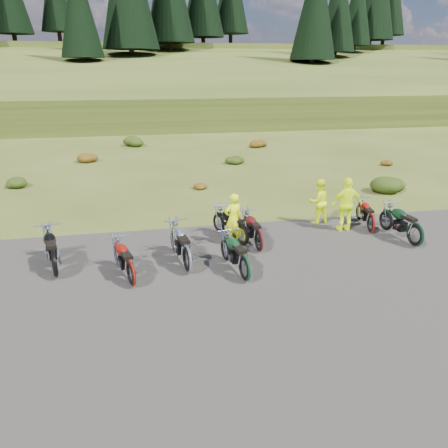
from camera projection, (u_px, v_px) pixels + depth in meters
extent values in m
plane|color=#3D4617|center=(258.00, 272.00, 12.46)|extent=(300.00, 300.00, 0.00)
cube|color=black|center=(280.00, 308.00, 10.62)|extent=(20.00, 12.00, 0.04)
cube|color=#314316|center=(145.00, 89.00, 113.91)|extent=(300.00, 90.00, 9.17)
cylinder|color=black|center=(15.00, 40.00, 69.01)|extent=(0.70, 0.70, 2.20)
cylinder|color=black|center=(60.00, 37.00, 75.38)|extent=(0.70, 0.70, 2.20)
cylinder|color=black|center=(84.00, 65.00, 54.99)|extent=(0.70, 0.70, 2.20)
cone|color=black|center=(78.00, 4.00, 52.64)|extent=(5.28, 5.28, 12.00)
cylinder|color=black|center=(132.00, 56.00, 61.22)|extent=(0.70, 0.70, 2.20)
cylinder|color=black|center=(171.00, 49.00, 67.45)|extent=(0.70, 0.70, 2.20)
cylinder|color=black|center=(203.00, 43.00, 73.68)|extent=(0.70, 0.70, 2.20)
cylinder|color=black|center=(231.00, 39.00, 79.98)|extent=(0.70, 0.70, 2.20)
cylinder|color=black|center=(311.00, 67.00, 59.65)|extent=(0.70, 0.70, 2.20)
cone|color=black|center=(316.00, 3.00, 56.97)|extent=(6.16, 6.16, 14.00)
cylinder|color=black|center=(334.00, 58.00, 65.88)|extent=(0.70, 0.70, 2.20)
cone|color=black|center=(339.00, 4.00, 63.37)|extent=(5.72, 5.72, 13.00)
cylinder|color=black|center=(353.00, 51.00, 72.11)|extent=(0.70, 0.70, 2.20)
cone|color=black|center=(358.00, 5.00, 69.77)|extent=(5.28, 5.28, 12.00)
cylinder|color=black|center=(369.00, 46.00, 78.35)|extent=(0.70, 0.70, 2.20)
cylinder|color=black|center=(383.00, 41.00, 84.58)|extent=(0.70, 0.70, 2.20)
ellipsoid|color=#1C330C|center=(14.00, 181.00, 21.11)|extent=(1.03, 1.03, 0.61)
ellipsoid|color=#5D2A0B|center=(87.00, 156.00, 26.50)|extent=(1.30, 1.30, 0.77)
ellipsoid|color=#1C330C|center=(135.00, 140.00, 31.90)|extent=(1.56, 1.56, 0.92)
ellipsoid|color=#5D2A0B|center=(199.00, 185.00, 20.80)|extent=(0.77, 0.77, 0.45)
ellipsoid|color=#1C330C|center=(234.00, 159.00, 26.19)|extent=(1.03, 1.03, 0.61)
ellipsoid|color=#5D2A0B|center=(257.00, 142.00, 31.59)|extent=(1.30, 1.30, 0.77)
ellipsoid|color=#1C330C|center=(389.00, 182.00, 20.38)|extent=(1.56, 1.56, 0.92)
ellipsoid|color=#5D2A0B|center=(384.00, 161.00, 25.88)|extent=(0.77, 0.77, 0.45)
imported|color=#DEF70D|center=(233.00, 220.00, 14.10)|extent=(0.72, 0.59, 1.71)
imported|color=#DEF70D|center=(318.00, 202.00, 16.04)|extent=(0.90, 0.75, 1.66)
imported|color=#DEF70D|center=(347.00, 205.00, 15.26)|extent=(1.13, 0.49, 1.92)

